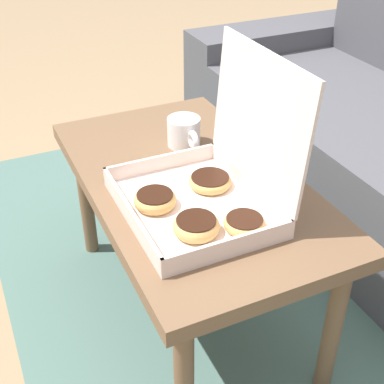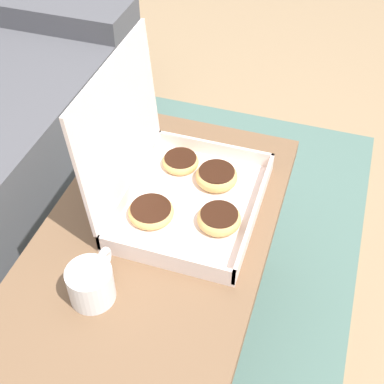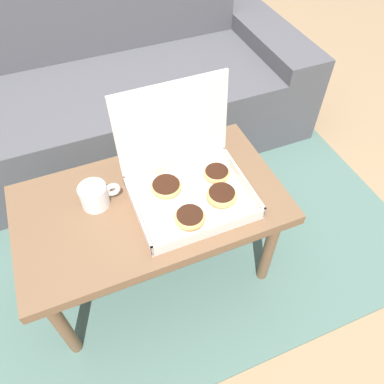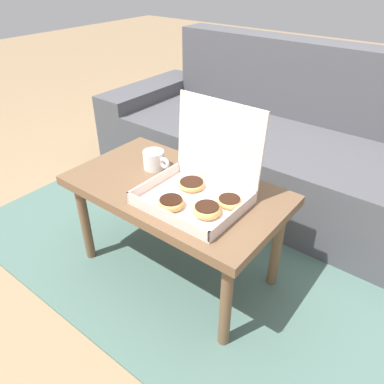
{
  "view_description": "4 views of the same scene",
  "coord_description": "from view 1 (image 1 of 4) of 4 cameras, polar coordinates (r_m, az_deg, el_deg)",
  "views": [
    {
      "loc": [
        1.06,
        -0.6,
        1.2
      ],
      "look_at": [
        0.13,
        -0.17,
        0.52
      ],
      "focal_mm": 50.0,
      "sensor_mm": 36.0,
      "label": 1
    },
    {
      "loc": [
        -0.7,
        -0.44,
        1.39
      ],
      "look_at": [
        0.13,
        -0.17,
        0.52
      ],
      "focal_mm": 50.0,
      "sensor_mm": 36.0,
      "label": 2
    },
    {
      "loc": [
        -0.17,
        -0.91,
        1.46
      ],
      "look_at": [
        0.13,
        -0.17,
        0.52
      ],
      "focal_mm": 35.0,
      "sensor_mm": 36.0,
      "label": 3
    },
    {
      "loc": [
        0.86,
        -1.1,
        1.28
      ],
      "look_at": [
        0.13,
        -0.17,
        0.52
      ],
      "focal_mm": 35.0,
      "sensor_mm": 36.0,
      "label": 4
    }
  ],
  "objects": [
    {
      "name": "ground_plane",
      "position": [
        1.71,
        3.48,
        -11.12
      ],
      "size": [
        12.0,
        12.0,
        0.0
      ],
      "primitive_type": "plane",
      "color": "#937756"
    },
    {
      "name": "area_rug",
      "position": [
        1.84,
        11.89,
        -8.05
      ],
      "size": [
        2.31,
        1.86,
        0.01
      ],
      "primitive_type": "cube",
      "color": "#4C6B60",
      "rests_on": "ground_plane"
    },
    {
      "name": "coffee_table",
      "position": [
        1.41,
        -0.16,
        -0.4
      ],
      "size": [
        0.91,
        0.51,
        0.47
      ],
      "color": "brown",
      "rests_on": "ground_plane"
    },
    {
      "name": "pastry_box",
      "position": [
        1.23,
        1.88,
        0.69
      ],
      "size": [
        0.39,
        0.34,
        0.36
      ],
      "color": "silver",
      "rests_on": "coffee_table"
    },
    {
      "name": "coffee_mug",
      "position": [
        1.51,
        -0.82,
        6.39
      ],
      "size": [
        0.14,
        0.09,
        0.08
      ],
      "color": "white",
      "rests_on": "coffee_table"
    }
  ]
}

